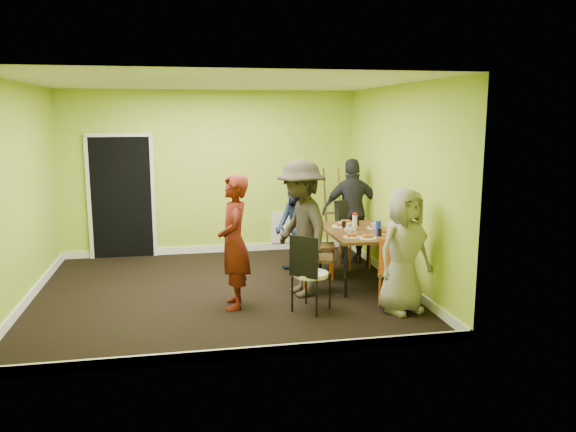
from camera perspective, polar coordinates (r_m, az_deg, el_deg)
The scene contains 28 objects.
ground at distance 7.83m, azimuth -6.68°, elevation -7.56°, with size 5.00×5.00×0.00m, color black.
room_walls at distance 7.63m, azimuth -7.04°, elevation -0.39°, with size 5.04×4.54×2.82m.
dining_table at distance 8.12m, azimuth 7.18°, elevation -1.84°, with size 0.90×1.50×0.75m.
chair_left_far at distance 8.30m, azimuth 2.73°, elevation -2.42°, with size 0.50×0.50×1.01m.
chair_left_near at distance 7.67m, azimuth 2.42°, elevation -3.57°, with size 0.51×0.50×0.99m.
chair_back_end at distance 9.02m, azimuth 6.32°, elevation -0.35°, with size 0.52×0.58×1.05m.
chair_front_end at distance 7.17m, azimuth 10.62°, elevation -5.18°, with size 0.48×0.48×0.89m.
chair_bentwood at distance 6.83m, azimuth 2.10°, elevation -5.46°, with size 0.53×0.53×0.97m.
easel at distance 9.73m, azimuth 5.07°, elevation 0.53°, with size 0.61×0.57×1.52m.
plate_near_left at distance 8.36m, azimuth 5.35°, elevation -1.03°, with size 0.24×0.24×0.01m, color white.
plate_near_right at distance 7.65m, azimuth 6.46°, elevation -2.12°, with size 0.23×0.23×0.01m, color white.
plate_far_back at distance 8.63m, azimuth 5.90°, elevation -0.69°, with size 0.24×0.24×0.01m, color white.
plate_far_front at distance 7.60m, azimuth 8.09°, elevation -2.23°, with size 0.24×0.24×0.01m, color white.
plate_wall_back at distance 8.29m, azimuth 8.75°, elevation -1.21°, with size 0.21×0.21×0.01m, color white.
plate_wall_front at distance 7.96m, azimuth 9.86°, elevation -1.72°, with size 0.26×0.26×0.01m, color white.
thermos at distance 8.13m, azimuth 6.80°, elevation -0.66°, with size 0.07×0.07×0.22m, color white.
blue_bottle at distance 7.77m, azimuth 9.17°, elevation -1.24°, with size 0.07×0.07×0.21m, color #192FC2.
orange_bottle at distance 8.32m, azimuth 6.58°, elevation -0.88°, with size 0.03×0.03×0.08m, color #D85314.
glass_mid at distance 8.27m, azimuth 5.70°, elevation -0.88°, with size 0.06×0.06×0.09m, color black.
glass_back at distance 8.45m, azimuth 7.02°, elevation -0.67°, with size 0.07×0.07×0.09m, color black.
glass_front at distance 7.78m, azimuth 9.26°, elevation -1.63°, with size 0.07×0.07×0.10m, color black.
cup_a at distance 7.83m, azimuth 6.23°, elevation -1.50°, with size 0.13×0.13×0.10m, color white.
cup_b at distance 8.20m, azimuth 8.81°, elevation -1.04°, with size 0.10×0.10×0.10m, color white.
person_standing at distance 6.98m, azimuth -5.50°, elevation -2.64°, with size 0.61×0.40×1.67m, color #55150E.
person_left_far at distance 8.37m, azimuth 0.78°, elevation -1.10°, with size 0.72×0.56×1.48m, color #162038.
person_left_near at distance 7.41m, azimuth 1.33°, elevation -1.25°, with size 1.17×0.67×1.82m, color black.
person_back_end at distance 9.13m, azimuth 6.58°, elevation 0.49°, with size 1.00×0.41×1.70m, color black.
person_front_end at distance 6.94m, azimuth 11.70°, elevation -3.48°, with size 0.75×0.49×1.53m, color gray.
Camera 1 is at (-0.50, -7.44, 2.38)m, focal length 35.00 mm.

